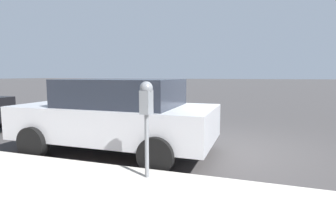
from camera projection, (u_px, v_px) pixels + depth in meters
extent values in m
plane|color=#3D3A3A|center=(222.00, 147.00, 6.04)|extent=(220.00, 220.00, 0.00)
cylinder|color=gray|center=(147.00, 146.00, 3.84)|extent=(0.06, 0.06, 0.95)
cube|color=gray|center=(146.00, 102.00, 3.77)|extent=(0.20, 0.14, 0.34)
sphere|color=gray|center=(146.00, 88.00, 3.75)|extent=(0.19, 0.19, 0.19)
cube|color=#19389E|center=(149.00, 104.00, 3.87)|extent=(0.01, 0.11, 0.12)
cube|color=black|center=(149.00, 96.00, 3.86)|extent=(0.01, 0.10, 0.08)
cube|color=#B7BABF|center=(116.00, 121.00, 5.64)|extent=(1.96, 4.23, 0.69)
cube|color=#232833|center=(122.00, 92.00, 5.52)|extent=(1.71, 2.37, 0.56)
cylinder|color=black|center=(33.00, 143.00, 5.19)|extent=(0.23, 0.64, 0.64)
cylinder|color=black|center=(91.00, 125.00, 7.00)|extent=(0.23, 0.64, 0.64)
cylinder|color=black|center=(156.00, 155.00, 4.36)|extent=(0.23, 0.64, 0.64)
cylinder|color=black|center=(185.00, 132.00, 6.17)|extent=(0.23, 0.64, 0.64)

